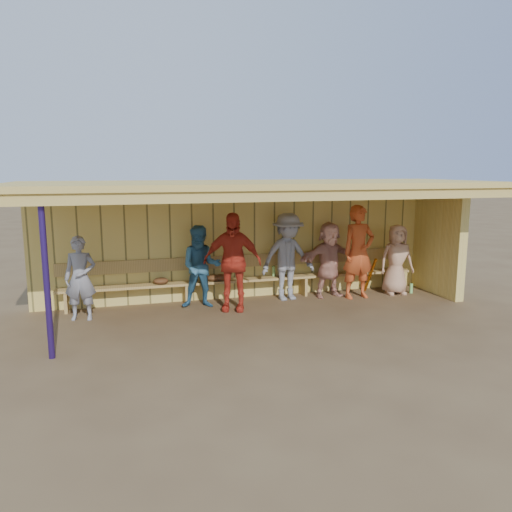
{
  "coord_description": "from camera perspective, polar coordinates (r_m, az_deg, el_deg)",
  "views": [
    {
      "loc": [
        -2.62,
        -8.88,
        2.73
      ],
      "look_at": [
        0.0,
        0.35,
        1.05
      ],
      "focal_mm": 35.0,
      "sensor_mm": 36.0,
      "label": 1
    }
  ],
  "objects": [
    {
      "name": "player_f",
      "position": [
        10.8,
        8.35,
        -0.4
      ],
      "size": [
        1.55,
        0.64,
        1.62
      ],
      "primitive_type": "imported",
      "rotation": [
        0.0,
        0.0,
        0.11
      ],
      "color": "tan",
      "rests_on": "ground"
    },
    {
      "name": "player_d",
      "position": [
        9.64,
        -2.73,
        -0.67
      ],
      "size": [
        1.22,
        0.82,
        1.92
      ],
      "primitive_type": "imported",
      "rotation": [
        0.0,
        0.0,
        -0.35
      ],
      "color": "red",
      "rests_on": "ground"
    },
    {
      "name": "player_c",
      "position": [
        9.91,
        -6.3,
        -1.23
      ],
      "size": [
        0.9,
        0.76,
        1.64
      ],
      "primitive_type": "imported",
      "rotation": [
        0.0,
        0.0,
        -0.19
      ],
      "color": "teal",
      "rests_on": "ground"
    },
    {
      "name": "player_g",
      "position": [
        10.77,
        11.63,
        0.45
      ],
      "size": [
        0.75,
        0.52,
        1.98
      ],
      "primitive_type": "imported",
      "rotation": [
        0.0,
        0.0,
        0.06
      ],
      "color": "#C94C20",
      "rests_on": "ground"
    },
    {
      "name": "dugout_equipment",
      "position": [
        10.37,
        -2.68,
        -2.55
      ],
      "size": [
        5.63,
        0.62,
        0.8
      ],
      "color": "orange",
      "rests_on": "ground"
    },
    {
      "name": "bench",
      "position": [
        10.56,
        -1.13,
        -2.1
      ],
      "size": [
        7.6,
        0.34,
        0.93
      ],
      "color": "tan",
      "rests_on": "ground"
    },
    {
      "name": "player_h",
      "position": [
        11.34,
        15.76,
        -0.39
      ],
      "size": [
        0.8,
        0.57,
        1.54
      ],
      "primitive_type": "imported",
      "rotation": [
        0.0,
        0.0,
        -0.1
      ],
      "color": "tan",
      "rests_on": "ground"
    },
    {
      "name": "player_e",
      "position": [
        10.44,
        3.64,
        -0.1
      ],
      "size": [
        1.25,
        0.81,
        1.83
      ],
      "primitive_type": "imported",
      "rotation": [
        0.0,
        0.0,
        0.12
      ],
      "color": "gray",
      "rests_on": "ground"
    },
    {
      "name": "player_a",
      "position": [
        9.59,
        -19.44,
        -2.41
      ],
      "size": [
        0.62,
        0.46,
        1.55
      ],
      "primitive_type": "imported",
      "rotation": [
        0.0,
        0.0,
        -0.17
      ],
      "color": "gray",
      "rests_on": "ground"
    },
    {
      "name": "dugout_structure",
      "position": [
        10.08,
        1.61,
        4.04
      ],
      "size": [
        8.8,
        3.2,
        2.5
      ],
      "color": "#E2C560",
      "rests_on": "ground"
    },
    {
      "name": "ground",
      "position": [
        9.65,
        0.57,
        -6.5
      ],
      "size": [
        90.0,
        90.0,
        0.0
      ],
      "primitive_type": "plane",
      "color": "brown",
      "rests_on": "ground"
    }
  ]
}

